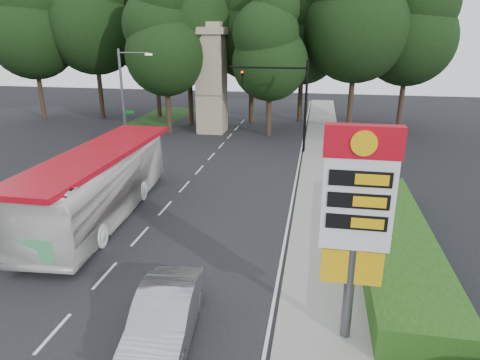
% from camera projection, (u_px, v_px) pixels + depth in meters
% --- Properties ---
extents(ground, '(120.00, 120.00, 0.00)m').
position_uv_depth(ground, '(44.00, 344.00, 13.26)').
color(ground, black).
rests_on(ground, ground).
extents(road_surface, '(14.00, 80.00, 0.02)m').
position_uv_depth(road_surface, '(171.00, 202.00, 24.41)').
color(road_surface, black).
rests_on(road_surface, ground).
extents(sidewalk_right, '(3.00, 80.00, 0.12)m').
position_uv_depth(sidewalk_right, '(322.00, 211.00, 22.95)').
color(sidewalk_right, gray).
rests_on(sidewalk_right, ground).
extents(grass_verge_left, '(5.00, 50.00, 0.02)m').
position_uv_depth(grass_verge_left, '(75.00, 163.00, 31.60)').
color(grass_verge_left, '#193814').
rests_on(grass_verge_left, ground).
extents(hedge, '(3.00, 14.00, 1.20)m').
position_uv_depth(hedge, '(393.00, 241.00, 18.55)').
color(hedge, '#224312').
rests_on(hedge, ground).
extents(gas_station_pylon, '(2.10, 0.45, 6.85)m').
position_uv_depth(gas_station_pylon, '(357.00, 209.00, 12.10)').
color(gas_station_pylon, '#59595E').
rests_on(gas_station_pylon, ground).
extents(traffic_signal_mast, '(6.10, 0.35, 7.20)m').
position_uv_depth(traffic_signal_mast, '(289.00, 94.00, 33.07)').
color(traffic_signal_mast, black).
rests_on(traffic_signal_mast, ground).
extents(streetlight_signs, '(2.75, 0.98, 8.00)m').
position_uv_depth(streetlight_signs, '(125.00, 96.00, 33.45)').
color(streetlight_signs, '#59595E').
rests_on(streetlight_signs, ground).
extents(monument, '(3.00, 3.00, 10.05)m').
position_uv_depth(monument, '(211.00, 78.00, 39.82)').
color(monument, gray).
rests_on(monument, ground).
extents(tree_far_west, '(8.96, 8.96, 17.60)m').
position_uv_depth(tree_far_west, '(29.00, 17.00, 44.17)').
color(tree_far_west, '#2D2116').
rests_on(tree_far_west, ground).
extents(tree_west_mid, '(9.80, 9.80, 19.25)m').
position_uv_depth(tree_west_mid, '(92.00, 7.00, 44.69)').
color(tree_west_mid, '#2D2116').
rests_on(tree_west_mid, ground).
extents(tree_west_near, '(8.40, 8.40, 16.50)m').
position_uv_depth(tree_west_near, '(154.00, 24.00, 46.07)').
color(tree_west_near, '#2D2116').
rests_on(tree_west_near, ground).
extents(tree_center_left, '(10.08, 10.08, 19.80)m').
position_uv_depth(tree_center_left, '(187.00, 1.00, 40.85)').
color(tree_center_left, '#2D2116').
rests_on(tree_center_left, ground).
extents(tree_center_right, '(9.24, 9.24, 18.15)m').
position_uv_depth(tree_center_right, '(252.00, 12.00, 42.02)').
color(tree_center_right, '#2D2116').
rests_on(tree_center_right, ground).
extents(tree_east_near, '(8.12, 8.12, 15.95)m').
position_uv_depth(tree_east_near, '(303.00, 27.00, 43.46)').
color(tree_east_near, '#2D2116').
rests_on(tree_east_near, ground).
extents(tree_east_mid, '(9.52, 9.52, 18.70)m').
position_uv_depth(tree_east_mid, '(359.00, 6.00, 38.35)').
color(tree_east_mid, '#2D2116').
rests_on(tree_east_mid, ground).
extents(tree_far_east, '(8.68, 8.68, 17.05)m').
position_uv_depth(tree_far_east, '(411.00, 19.00, 39.69)').
color(tree_far_east, '#2D2116').
rests_on(tree_far_east, ground).
extents(tree_monument_left, '(7.28, 7.28, 14.30)m').
position_uv_depth(tree_monument_left, '(165.00, 38.00, 38.40)').
color(tree_monument_left, '#2D2116').
rests_on(tree_monument_left, ground).
extents(tree_monument_right, '(6.72, 6.72, 13.20)m').
position_uv_depth(tree_monument_right, '(270.00, 46.00, 37.47)').
color(tree_monument_right, '#2D2116').
rests_on(tree_monument_right, ground).
extents(transit_bus, '(3.89, 12.81, 3.52)m').
position_uv_depth(transit_bus, '(100.00, 185.00, 21.96)').
color(transit_bus, white).
rests_on(transit_bus, ground).
extents(sedan_silver, '(2.30, 5.20, 1.66)m').
position_uv_depth(sedan_silver, '(164.00, 318.00, 13.20)').
color(sedan_silver, '#94959B').
rests_on(sedan_silver, ground).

